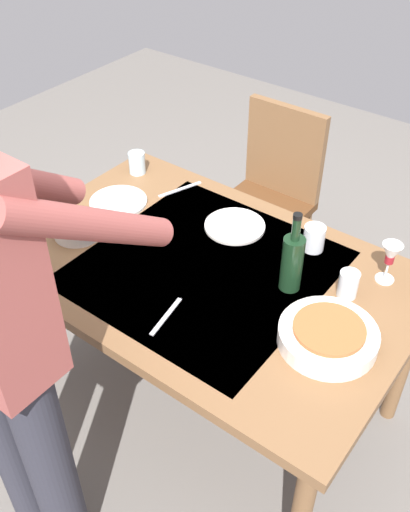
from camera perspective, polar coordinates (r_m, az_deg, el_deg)
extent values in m
plane|color=#66605B|center=(2.58, 0.00, -13.74)|extent=(6.00, 6.00, 0.00)
cube|color=brown|center=(2.05, 0.00, -1.52)|extent=(1.45, 0.94, 0.04)
cube|color=#B2B7C1|center=(2.03, 0.00, -1.13)|extent=(0.80, 0.80, 0.00)
cylinder|color=brown|center=(2.38, 18.95, -9.36)|extent=(0.06, 0.06, 0.70)
cylinder|color=brown|center=(2.85, -5.61, 2.27)|extent=(0.06, 0.06, 0.70)
cylinder|color=brown|center=(2.48, -18.09, -6.83)|extent=(0.06, 0.06, 0.70)
cube|color=#523019|center=(2.83, 5.50, 4.46)|extent=(0.40, 0.40, 0.04)
cube|color=brown|center=(2.83, 7.81, 10.18)|extent=(0.40, 0.04, 0.45)
cylinder|color=brown|center=(3.02, 9.69, 1.28)|extent=(0.04, 0.04, 0.43)
cylinder|color=brown|center=(3.15, 4.33, 3.59)|extent=(0.04, 0.04, 0.43)
cylinder|color=brown|center=(2.79, 6.26, -2.16)|extent=(0.04, 0.04, 0.43)
cylinder|color=brown|center=(2.93, 0.63, 0.50)|extent=(0.04, 0.04, 0.43)
cylinder|color=#2D2D38|center=(2.04, -18.54, -16.24)|extent=(0.14, 0.14, 0.88)
cylinder|color=#2D2D38|center=(1.94, -14.72, -19.53)|extent=(0.14, 0.14, 0.88)
cylinder|color=#9E4C47|center=(1.39, -10.96, 3.05)|extent=(0.08, 0.52, 0.40)
cylinder|color=black|center=(1.91, 8.48, -0.75)|extent=(0.07, 0.07, 0.20)
cylinder|color=black|center=(1.83, 8.89, 2.61)|extent=(0.03, 0.03, 0.08)
cylinder|color=black|center=(1.80, 9.04, 3.83)|extent=(0.03, 0.03, 0.02)
cylinder|color=white|center=(2.07, 17.10, -2.16)|extent=(0.06, 0.06, 0.01)
cylinder|color=white|center=(2.05, 17.30, -1.36)|extent=(0.01, 0.01, 0.07)
cone|color=white|center=(2.00, 17.69, 0.21)|extent=(0.07, 0.07, 0.07)
cylinder|color=maroon|center=(2.02, 17.56, -0.29)|extent=(0.03, 0.03, 0.03)
cylinder|color=silver|center=(2.54, -6.66, 9.02)|extent=(0.07, 0.07, 0.09)
cylinder|color=silver|center=(1.95, 13.81, -2.69)|extent=(0.07, 0.07, 0.09)
cylinder|color=silver|center=(2.12, 10.59, 1.73)|extent=(0.08, 0.08, 0.10)
cylinder|color=silver|center=(1.80, 11.90, -7.73)|extent=(0.30, 0.30, 0.05)
cylinder|color=#C6562D|center=(1.78, 11.99, -7.22)|extent=(0.22, 0.22, 0.03)
cylinder|color=silver|center=(2.22, -12.33, 2.70)|extent=(0.18, 0.18, 0.05)
cylinder|color=#4C843D|center=(2.20, -12.41, 3.18)|extent=(0.13, 0.13, 0.03)
cylinder|color=silver|center=(2.37, -8.45, 5.27)|extent=(0.23, 0.23, 0.01)
cylinder|color=silver|center=(2.21, 2.92, 2.94)|extent=(0.23, 0.23, 0.01)
cube|color=silver|center=(2.43, -2.45, 6.52)|extent=(0.08, 0.19, 0.00)
cube|color=silver|center=(1.86, -3.81, -5.89)|extent=(0.04, 0.18, 0.00)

